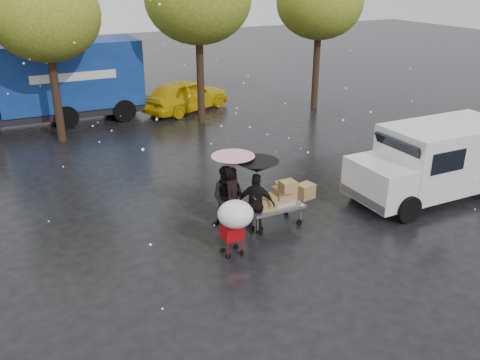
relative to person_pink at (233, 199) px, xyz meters
name	(u,v)px	position (x,y,z in m)	size (l,w,h in m)	color
ground	(258,229)	(0.58, -0.28, -0.87)	(90.00, 90.00, 0.00)	black
person_pink	(233,199)	(0.00, 0.00, 0.00)	(0.64, 0.42, 1.75)	black
person_middle	(227,197)	(-0.08, 0.18, -0.02)	(0.83, 0.65, 1.71)	black
person_black	(257,204)	(0.46, -0.43, -0.06)	(0.96, 0.40, 1.64)	black
umbrella_pink	(233,162)	(0.00, 0.00, 1.03)	(1.10, 1.10, 2.06)	#4C4C4C
umbrella_black	(257,167)	(0.46, -0.43, 0.96)	(1.10, 1.10, 1.99)	#4C4C4C
vendor_cart	(277,200)	(1.16, -0.27, -0.15)	(1.52, 0.80, 1.27)	slate
shopping_cart	(235,217)	(-0.57, -1.29, 0.19)	(0.84, 0.84, 1.46)	#AB090D
white_van	(435,160)	(6.22, -0.74, 0.29)	(4.91, 2.18, 2.20)	white
blue_truck	(50,84)	(-2.79, 12.52, 0.88)	(8.30, 2.60, 3.50)	navy
box_ground_near	(305,191)	(2.79, 0.82, -0.65)	(0.49, 0.39, 0.44)	#996743
box_ground_far	(283,187)	(2.42, 1.53, -0.72)	(0.40, 0.31, 0.31)	#996743
yellow_taxi	(186,95)	(3.16, 11.90, -0.10)	(1.82, 4.54, 1.55)	#E4BA0C
tree_row	(127,6)	(0.11, 9.72, 4.15)	(21.60, 4.40, 7.12)	black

